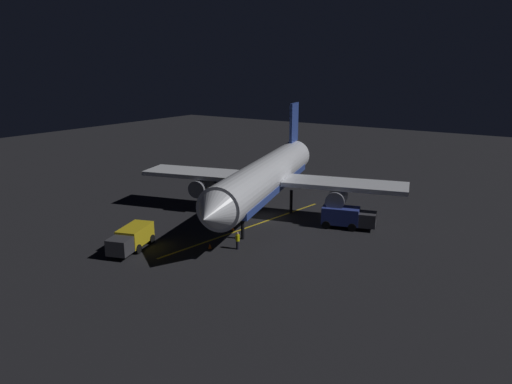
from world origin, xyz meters
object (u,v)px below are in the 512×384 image
at_px(ground_crew_worker, 238,241).
at_px(traffic_cone_near_right, 232,228).
at_px(traffic_cone_under_wing, 210,246).
at_px(traffic_cone_near_left, 232,226).
at_px(catering_truck, 346,217).
at_px(baggage_truck, 132,239).
at_px(airliner, 267,176).

relative_size(ground_crew_worker, traffic_cone_near_right, 3.16).
relative_size(traffic_cone_near_right, traffic_cone_under_wing, 1.00).
bearing_deg(traffic_cone_near_right, traffic_cone_near_left, -53.04).
height_order(catering_truck, traffic_cone_near_left, catering_truck).
xyz_separation_m(catering_truck, traffic_cone_near_left, (10.50, 6.91, -0.95)).
bearing_deg(traffic_cone_near_left, traffic_cone_under_wing, 106.71).
relative_size(baggage_truck, traffic_cone_near_left, 11.13).
bearing_deg(catering_truck, traffic_cone_near_left, 33.34).
bearing_deg(traffic_cone_near_right, airliner, -92.47).
height_order(airliner, traffic_cone_near_left, airliner).
height_order(airliner, traffic_cone_near_right, airliner).
bearing_deg(traffic_cone_under_wing, traffic_cone_near_left, -73.29).
height_order(catering_truck, traffic_cone_under_wing, catering_truck).
bearing_deg(traffic_cone_near_right, baggage_truck, 64.11).
distance_m(traffic_cone_near_right, traffic_cone_under_wing, 5.71).
distance_m(airliner, traffic_cone_near_right, 7.99).
bearing_deg(baggage_truck, traffic_cone_under_wing, -144.87).
height_order(traffic_cone_near_right, traffic_cone_under_wing, same).
bearing_deg(ground_crew_worker, baggage_truck, 34.36).
bearing_deg(traffic_cone_under_wing, baggage_truck, 35.13).
bearing_deg(baggage_truck, catering_truck, -130.17).
height_order(baggage_truck, catering_truck, catering_truck).
xyz_separation_m(catering_truck, traffic_cone_near_right, (9.97, 7.61, -0.95)).
relative_size(airliner, catering_truck, 5.78).
relative_size(airliner, baggage_truck, 5.80).
xyz_separation_m(ground_crew_worker, traffic_cone_near_right, (3.64, -4.10, -0.64)).
xyz_separation_m(catering_truck, ground_crew_worker, (6.32, 11.71, -0.31)).
relative_size(airliner, traffic_cone_near_left, 64.56).
distance_m(traffic_cone_near_left, traffic_cone_under_wing, 6.53).
bearing_deg(airliner, traffic_cone_near_right, 87.53).
height_order(baggage_truck, traffic_cone_near_left, baggage_truck).
relative_size(airliner, ground_crew_worker, 20.41).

